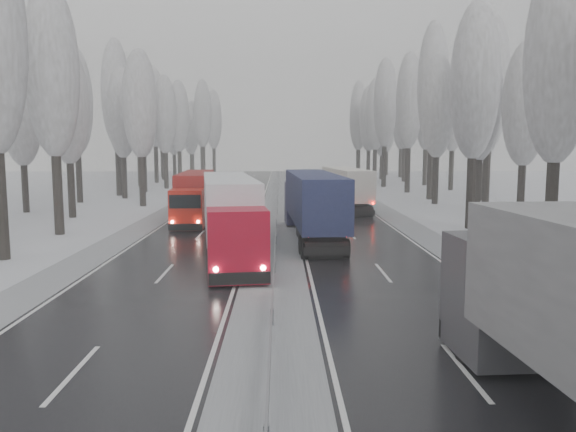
{
  "coord_description": "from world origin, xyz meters",
  "views": [
    {
      "loc": [
        0.27,
        -14.44,
        6.01
      ],
      "look_at": [
        0.73,
        16.83,
        2.2
      ],
      "focal_mm": 35.0,
      "sensor_mm": 36.0,
      "label": 1
    }
  ],
  "objects_px": {
    "truck_blue_box": "(312,201)",
    "truck_red_red": "(195,192)",
    "box_truck_distant": "(309,177)",
    "truck_red_white": "(230,210)",
    "truck_cream_box": "(344,185)"
  },
  "relations": [
    {
      "from": "truck_cream_box",
      "to": "truck_blue_box",
      "type": "bearing_deg",
      "value": -108.23
    },
    {
      "from": "truck_blue_box",
      "to": "truck_red_red",
      "type": "xyz_separation_m",
      "value": [
        -9.3,
        10.64,
        -0.27
      ]
    },
    {
      "from": "truck_red_white",
      "to": "truck_red_red",
      "type": "height_order",
      "value": "truck_red_white"
    },
    {
      "from": "truck_blue_box",
      "to": "truck_red_red",
      "type": "height_order",
      "value": "truck_blue_box"
    },
    {
      "from": "truck_cream_box",
      "to": "box_truck_distant",
      "type": "height_order",
      "value": "truck_cream_box"
    },
    {
      "from": "truck_cream_box",
      "to": "truck_red_red",
      "type": "distance_m",
      "value": 15.29
    },
    {
      "from": "truck_blue_box",
      "to": "truck_red_red",
      "type": "bearing_deg",
      "value": 128.31
    },
    {
      "from": "truck_blue_box",
      "to": "truck_red_white",
      "type": "xyz_separation_m",
      "value": [
        -4.95,
        -5.32,
        -0.02
      ]
    },
    {
      "from": "truck_red_white",
      "to": "truck_red_red",
      "type": "distance_m",
      "value": 16.54
    },
    {
      "from": "truck_blue_box",
      "to": "box_truck_distant",
      "type": "xyz_separation_m",
      "value": [
        2.61,
        53.13,
        -1.22
      ]
    },
    {
      "from": "truck_blue_box",
      "to": "truck_red_red",
      "type": "relative_size",
      "value": 1.12
    },
    {
      "from": "truck_cream_box",
      "to": "truck_red_red",
      "type": "bearing_deg",
      "value": -156.76
    },
    {
      "from": "box_truck_distant",
      "to": "truck_cream_box",
      "type": "bearing_deg",
      "value": -85.64
    },
    {
      "from": "box_truck_distant",
      "to": "truck_red_white",
      "type": "distance_m",
      "value": 58.94
    },
    {
      "from": "truck_cream_box",
      "to": "truck_red_white",
      "type": "distance_m",
      "value": 24.95
    }
  ]
}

